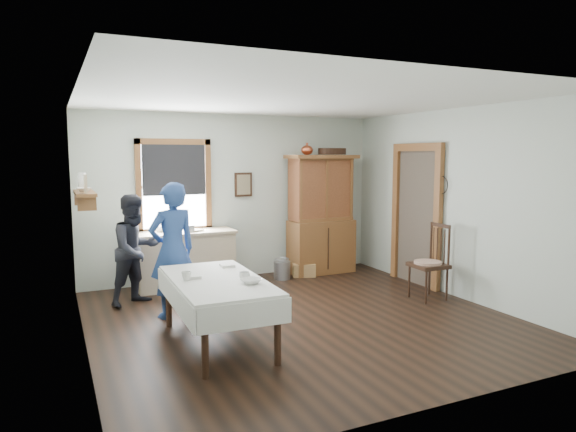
{
  "coord_description": "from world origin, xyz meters",
  "views": [
    {
      "loc": [
        -2.76,
        -5.58,
        2.03
      ],
      "look_at": [
        -0.03,
        0.3,
        1.27
      ],
      "focal_mm": 32.0,
      "sensor_mm": 36.0,
      "label": 1
    }
  ],
  "objects_px": {
    "work_counter": "(185,259)",
    "spindle_chair": "(428,262)",
    "wicker_basket": "(304,270)",
    "china_hutch": "(321,214)",
    "dining_table": "(218,311)",
    "figure_dark": "(136,254)",
    "woman_blue": "(173,255)",
    "pail": "(282,270)"
  },
  "relations": [
    {
      "from": "wicker_basket",
      "to": "spindle_chair",
      "type": "bearing_deg",
      "value": -63.6
    },
    {
      "from": "china_hutch",
      "to": "figure_dark",
      "type": "distance_m",
      "value": 3.3
    },
    {
      "from": "spindle_chair",
      "to": "wicker_basket",
      "type": "height_order",
      "value": "spindle_chair"
    },
    {
      "from": "wicker_basket",
      "to": "woman_blue",
      "type": "bearing_deg",
      "value": -153.01
    },
    {
      "from": "work_counter",
      "to": "figure_dark",
      "type": "distance_m",
      "value": 1.07
    },
    {
      "from": "woman_blue",
      "to": "dining_table",
      "type": "bearing_deg",
      "value": 86.7
    },
    {
      "from": "work_counter",
      "to": "woman_blue",
      "type": "distance_m",
      "value": 1.53
    },
    {
      "from": "wicker_basket",
      "to": "work_counter",
      "type": "bearing_deg",
      "value": 175.9
    },
    {
      "from": "wicker_basket",
      "to": "figure_dark",
      "type": "height_order",
      "value": "figure_dark"
    },
    {
      "from": "china_hutch",
      "to": "wicker_basket",
      "type": "bearing_deg",
      "value": -161.76
    },
    {
      "from": "china_hutch",
      "to": "wicker_basket",
      "type": "distance_m",
      "value": 1.01
    },
    {
      "from": "work_counter",
      "to": "pail",
      "type": "height_order",
      "value": "work_counter"
    },
    {
      "from": "china_hutch",
      "to": "woman_blue",
      "type": "height_order",
      "value": "china_hutch"
    },
    {
      "from": "woman_blue",
      "to": "figure_dark",
      "type": "xyz_separation_m",
      "value": [
        -0.34,
        0.78,
        -0.09
      ]
    },
    {
      "from": "dining_table",
      "to": "woman_blue",
      "type": "height_order",
      "value": "woman_blue"
    },
    {
      "from": "work_counter",
      "to": "wicker_basket",
      "type": "xyz_separation_m",
      "value": [
        1.98,
        -0.14,
        -0.33
      ]
    },
    {
      "from": "wicker_basket",
      "to": "china_hutch",
      "type": "bearing_deg",
      "value": 19.88
    },
    {
      "from": "wicker_basket",
      "to": "figure_dark",
      "type": "distance_m",
      "value": 2.91
    },
    {
      "from": "dining_table",
      "to": "woman_blue",
      "type": "bearing_deg",
      "value": 100.84
    },
    {
      "from": "figure_dark",
      "to": "work_counter",
      "type": "bearing_deg",
      "value": 8.76
    },
    {
      "from": "china_hutch",
      "to": "spindle_chair",
      "type": "bearing_deg",
      "value": -76.65
    },
    {
      "from": "china_hutch",
      "to": "spindle_chair",
      "type": "height_order",
      "value": "china_hutch"
    },
    {
      "from": "pail",
      "to": "woman_blue",
      "type": "relative_size",
      "value": 0.19
    },
    {
      "from": "dining_table",
      "to": "figure_dark",
      "type": "xyz_separation_m",
      "value": [
        -0.56,
        1.93,
        0.34
      ]
    },
    {
      "from": "china_hutch",
      "to": "figure_dark",
      "type": "xyz_separation_m",
      "value": [
        -3.22,
        -0.63,
        -0.32
      ]
    },
    {
      "from": "work_counter",
      "to": "spindle_chair",
      "type": "distance_m",
      "value": 3.64
    },
    {
      "from": "dining_table",
      "to": "wicker_basket",
      "type": "bearing_deg",
      "value": 47.03
    },
    {
      "from": "china_hutch",
      "to": "dining_table",
      "type": "xyz_separation_m",
      "value": [
        -2.66,
        -2.56,
        -0.66
      ]
    },
    {
      "from": "woman_blue",
      "to": "figure_dark",
      "type": "bearing_deg",
      "value": -80.71
    },
    {
      "from": "wicker_basket",
      "to": "figure_dark",
      "type": "relative_size",
      "value": 0.27
    },
    {
      "from": "china_hutch",
      "to": "figure_dark",
      "type": "bearing_deg",
      "value": -170.53
    },
    {
      "from": "woman_blue",
      "to": "work_counter",
      "type": "bearing_deg",
      "value": -123.57
    },
    {
      "from": "wicker_basket",
      "to": "dining_table",
      "type": "bearing_deg",
      "value": -132.97
    },
    {
      "from": "work_counter",
      "to": "spindle_chair",
      "type": "xyz_separation_m",
      "value": [
        2.96,
        -2.12,
        0.1
      ]
    },
    {
      "from": "wicker_basket",
      "to": "woman_blue",
      "type": "height_order",
      "value": "woman_blue"
    },
    {
      "from": "work_counter",
      "to": "woman_blue",
      "type": "xyz_separation_m",
      "value": [
        -0.49,
        -1.4,
        0.35
      ]
    },
    {
      "from": "work_counter",
      "to": "figure_dark",
      "type": "relative_size",
      "value": 1.09
    },
    {
      "from": "china_hutch",
      "to": "dining_table",
      "type": "distance_m",
      "value": 3.76
    },
    {
      "from": "china_hutch",
      "to": "woman_blue",
      "type": "relative_size",
      "value": 1.29
    },
    {
      "from": "china_hutch",
      "to": "figure_dark",
      "type": "relative_size",
      "value": 1.46
    },
    {
      "from": "dining_table",
      "to": "spindle_chair",
      "type": "distance_m",
      "value": 3.27
    },
    {
      "from": "work_counter",
      "to": "spindle_chair",
      "type": "bearing_deg",
      "value": -37.07
    }
  ]
}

